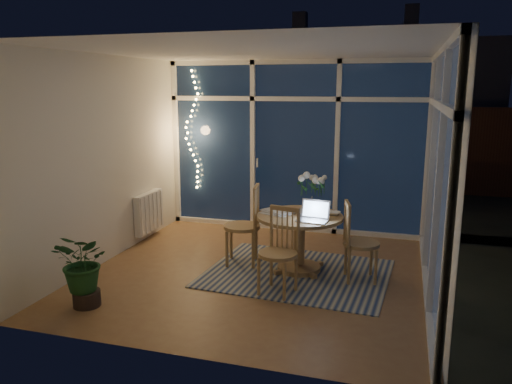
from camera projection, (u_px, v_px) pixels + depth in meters
The scene contains 25 objects.
floor at pixel (258, 273), 6.03m from camera, with size 4.00×4.00×0.00m, color brown.
ceiling at pixel (258, 50), 5.49m from camera, with size 4.00×4.00×0.00m, color silver.
wall_back at pixel (295, 147), 7.64m from camera, with size 4.00×0.04×2.60m, color white.
wall_front at pixel (186, 206), 3.89m from camera, with size 4.00×0.04×2.60m, color white.
wall_left at pixel (107, 160), 6.32m from camera, with size 0.04×4.00×2.60m, color white.
wall_right at pixel (442, 176), 5.20m from camera, with size 0.04×4.00×2.60m, color white.
window_wall_back at pixel (294, 147), 7.60m from camera, with size 4.00×0.10×2.60m, color white.
window_wall_right at pixel (438, 175), 5.21m from camera, with size 0.10×4.00×2.60m, color white.
radiator at pixel (149, 212), 7.33m from camera, with size 0.10×0.70×0.58m, color white.
fairy_lights at pixel (192, 130), 7.94m from camera, with size 0.24×0.10×1.85m, color #FFCE66, non-canonical shape.
garden_patio at pixel (347, 195), 10.59m from camera, with size 12.00×6.00×0.10m, color black.
garden_fence at pixel (328, 147), 11.00m from camera, with size 11.00×0.08×1.80m, color #3A2115.
neighbour_roof at pixel (357, 87), 13.46m from camera, with size 7.00×3.00×2.20m, color #33353E.
garden_shrubs at pixel (268, 182), 9.35m from camera, with size 0.90×0.90×0.90m, color black.
rug at pixel (297, 273), 6.01m from camera, with size 2.13×1.70×0.01m, color #BDB899.
dining_table at pixel (299, 243), 6.03m from camera, with size 1.03×1.03×0.70m, color #A28549.
chair_left at pixel (242, 225), 6.24m from camera, with size 0.48×0.48×1.03m, color #A28549.
chair_right at pixel (361, 241), 5.70m from camera, with size 0.44×0.44×0.95m, color #A28549.
chair_front at pixel (278, 252), 5.33m from camera, with size 0.44×0.44×0.96m, color #A28549.
laptop at pixel (313, 211), 5.66m from camera, with size 0.34×0.29×0.25m, color silver, non-canonical shape.
flower_vase at pixel (312, 203), 6.11m from camera, with size 0.20×0.20×0.21m, color white.
bowl at pixel (334, 213), 5.97m from camera, with size 0.15×0.15×0.04m, color white.
newspapers at pixel (279, 212), 6.07m from camera, with size 0.37×0.28×0.02m, color silver.
phone at pixel (303, 215), 5.92m from camera, with size 0.12×0.06×0.01m, color black.
potted_plant at pixel (85, 271), 5.06m from camera, with size 0.54×0.47×0.76m, color #19461E.
Camera 1 is at (1.60, -5.47, 2.22)m, focal length 35.00 mm.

